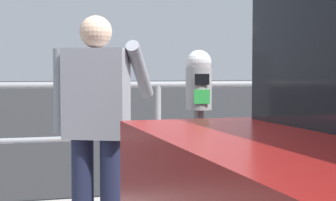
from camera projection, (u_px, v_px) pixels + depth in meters
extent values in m
cylinder|color=slate|center=(198.00, 185.00, 3.46)|extent=(0.07, 0.07, 1.00)
cylinder|color=#939699|center=(199.00, 88.00, 3.43)|extent=(0.17, 0.17, 0.28)
sphere|color=silver|center=(199.00, 63.00, 3.42)|extent=(0.17, 0.17, 0.17)
cube|color=black|center=(202.00, 79.00, 3.34)|extent=(0.09, 0.02, 0.07)
cube|color=green|center=(202.00, 97.00, 3.34)|extent=(0.10, 0.02, 0.09)
cylinder|color=#1E233F|center=(83.00, 197.00, 3.56)|extent=(0.15, 0.15, 0.80)
cylinder|color=#1E233F|center=(111.00, 198.00, 3.52)|extent=(0.15, 0.15, 0.80)
cube|color=gray|center=(96.00, 94.00, 3.50)|extent=(0.47, 0.38, 0.60)
sphere|color=beige|center=(96.00, 32.00, 3.48)|extent=(0.22, 0.22, 0.22)
cylinder|color=gray|center=(60.00, 91.00, 3.54)|extent=(0.09, 0.09, 0.57)
cylinder|color=gray|center=(140.00, 71.00, 3.65)|extent=(0.30, 0.50, 0.40)
cylinder|color=gray|center=(158.00, 85.00, 5.12)|extent=(24.00, 0.06, 0.06)
cylinder|color=gray|center=(158.00, 136.00, 5.15)|extent=(24.00, 0.05, 0.05)
cylinder|color=gray|center=(158.00, 142.00, 5.15)|extent=(0.06, 0.06, 1.12)
cylinder|color=gray|center=(314.00, 136.00, 5.60)|extent=(0.06, 0.06, 1.12)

